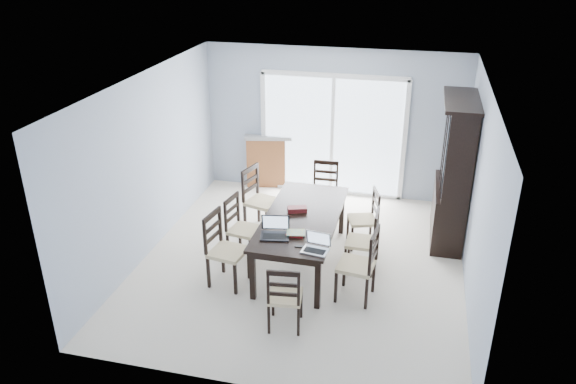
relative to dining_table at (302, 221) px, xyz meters
name	(u,v)px	position (x,y,z in m)	size (l,w,h in m)	color
floor	(301,262)	(0.00, 0.00, -0.67)	(5.00, 5.00, 0.00)	#EEE5CC
ceiling	(304,83)	(0.00, 0.00, 1.93)	(5.00, 5.00, 0.00)	white
back_wall	(333,123)	(0.00, 2.50, 0.63)	(4.50, 0.02, 2.60)	#9AA5B7
wall_left	(148,165)	(-2.25, 0.00, 0.63)	(0.02, 5.00, 2.60)	#9AA5B7
wall_right	(478,196)	(2.25, 0.00, 0.63)	(0.02, 5.00, 2.60)	#9AA5B7
balcony	(339,173)	(0.00, 3.50, -0.72)	(4.50, 2.00, 0.10)	gray
railing	(347,129)	(0.00, 4.50, -0.12)	(4.50, 0.06, 1.10)	#99999E
dining_table	(302,221)	(0.00, 0.00, 0.00)	(1.00, 2.20, 0.75)	black
china_hutch	(454,173)	(2.02, 1.25, 0.40)	(0.50, 1.38, 2.20)	black
sliding_door	(332,135)	(0.00, 2.48, 0.41)	(2.52, 0.05, 2.18)	silver
chair_left_near	(221,241)	(-0.93, -0.72, -0.05)	(0.52, 0.51, 1.17)	black
chair_left_mid	(239,221)	(-0.92, -0.02, -0.11)	(0.48, 0.47, 1.07)	black
chair_left_far	(257,192)	(-0.91, 0.85, -0.04)	(0.57, 0.56, 1.19)	black
chair_right_near	(364,257)	(0.94, -0.67, -0.06)	(0.50, 0.49, 1.16)	black
chair_right_mid	(368,235)	(0.92, 0.02, -0.11)	(0.41, 0.40, 1.06)	black
chair_right_far	(369,212)	(0.85, 0.73, -0.13)	(0.50, 0.49, 1.04)	black
chair_end_near	(284,292)	(0.12, -1.52, -0.13)	(0.43, 0.44, 1.02)	black
chair_end_far	(325,184)	(0.05, 1.52, -0.09)	(0.43, 0.44, 1.10)	black
laptop_dark	(275,233)	(-0.21, -0.66, 0.14)	(0.41, 0.32, 0.25)	black
laptop_silver	(315,248)	(0.36, -0.90, 0.13)	(0.35, 0.27, 0.22)	#B0B0B3
book_stack	(295,233)	(0.03, -0.55, 0.10)	(0.27, 0.23, 0.04)	maroon
cell_phone	(299,246)	(0.15, -0.83, 0.08)	(0.12, 0.05, 0.01)	black
game_box	(297,209)	(-0.09, 0.12, 0.11)	(0.26, 0.13, 0.07)	#4E140F
hot_tub	(297,147)	(-0.81, 3.32, -0.18)	(2.21, 2.06, 0.98)	brown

